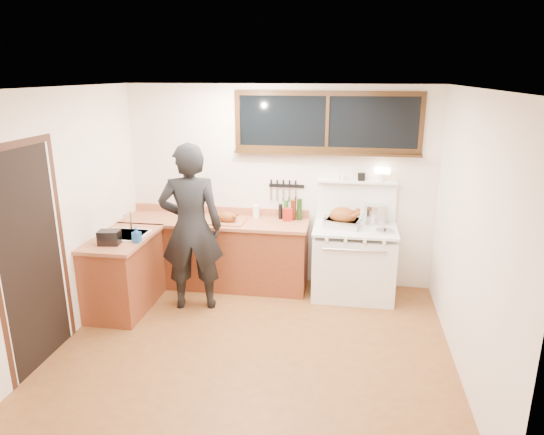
% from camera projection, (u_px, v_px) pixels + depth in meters
% --- Properties ---
extents(ground_plane, '(4.00, 3.50, 0.02)m').
position_uv_depth(ground_plane, '(254.00, 347.00, 5.04)').
color(ground_plane, brown).
extents(room_shell, '(4.10, 3.60, 2.65)m').
position_uv_depth(room_shell, '(253.00, 192.00, 4.57)').
color(room_shell, silver).
rests_on(room_shell, ground).
extents(counter_back, '(2.44, 0.64, 1.00)m').
position_uv_depth(counter_back, '(216.00, 252.00, 6.40)').
color(counter_back, maroon).
rests_on(counter_back, ground).
extents(counter_left, '(0.64, 1.09, 0.90)m').
position_uv_depth(counter_left, '(124.00, 272.00, 5.76)').
color(counter_left, maroon).
rests_on(counter_left, ground).
extents(sink_unit, '(0.50, 0.45, 0.37)m').
position_uv_depth(sink_unit, '(125.00, 239.00, 5.71)').
color(sink_unit, white).
rests_on(sink_unit, counter_left).
extents(vintage_stove, '(1.02, 0.74, 1.60)m').
position_uv_depth(vintage_stove, '(354.00, 260.00, 6.09)').
color(vintage_stove, white).
rests_on(vintage_stove, ground).
extents(back_window, '(2.32, 0.13, 0.77)m').
position_uv_depth(back_window, '(327.00, 129.00, 5.98)').
color(back_window, black).
rests_on(back_window, room_shell).
extents(left_doorway, '(0.02, 1.04, 2.17)m').
position_uv_depth(left_doorway, '(32.00, 257.00, 4.51)').
color(left_doorway, black).
rests_on(left_doorway, ground).
extents(knife_strip, '(0.46, 0.03, 0.28)m').
position_uv_depth(knife_strip, '(285.00, 186.00, 6.29)').
color(knife_strip, black).
rests_on(knife_strip, room_shell).
extents(man, '(0.82, 0.63, 2.00)m').
position_uv_depth(man, '(191.00, 228.00, 5.64)').
color(man, black).
rests_on(man, ground).
extents(soap_bottle, '(0.09, 0.09, 0.18)m').
position_uv_depth(soap_bottle, '(136.00, 235.00, 5.42)').
color(soap_bottle, '#215AA8').
rests_on(soap_bottle, counter_left).
extents(toaster, '(0.25, 0.19, 0.16)m').
position_uv_depth(toaster, '(109.00, 238.00, 5.36)').
color(toaster, black).
rests_on(toaster, counter_left).
extents(cutting_board, '(0.43, 0.33, 0.14)m').
position_uv_depth(cutting_board, '(228.00, 219.00, 6.13)').
color(cutting_board, '#A96443').
rests_on(cutting_board, counter_back).
extents(roast_turkey, '(0.48, 0.40, 0.25)m').
position_uv_depth(roast_turkey, '(343.00, 219.00, 5.97)').
color(roast_turkey, silver).
rests_on(roast_turkey, vintage_stove).
extents(stockpot, '(0.29, 0.29, 0.25)m').
position_uv_depth(stockpot, '(375.00, 214.00, 6.08)').
color(stockpot, silver).
rests_on(stockpot, vintage_stove).
extents(saucepan, '(0.17, 0.27, 0.11)m').
position_uv_depth(saucepan, '(368.00, 218.00, 6.17)').
color(saucepan, silver).
rests_on(saucepan, vintage_stove).
extents(pot_lid, '(0.27, 0.27, 0.04)m').
position_uv_depth(pot_lid, '(385.00, 231.00, 5.81)').
color(pot_lid, silver).
rests_on(pot_lid, vintage_stove).
extents(coffee_tin, '(0.13, 0.12, 0.17)m').
position_uv_depth(coffee_tin, '(288.00, 214.00, 6.22)').
color(coffee_tin, '#9D1D11').
rests_on(coffee_tin, counter_back).
extents(pitcher, '(0.12, 0.12, 0.17)m').
position_uv_depth(pitcher, '(256.00, 212.00, 6.33)').
color(pitcher, white).
rests_on(pitcher, counter_back).
extents(bottle_cluster, '(0.31, 0.07, 0.28)m').
position_uv_depth(bottle_cluster, '(292.00, 210.00, 6.26)').
color(bottle_cluster, black).
rests_on(bottle_cluster, counter_back).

